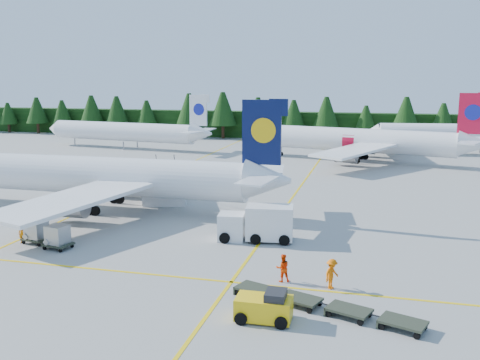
% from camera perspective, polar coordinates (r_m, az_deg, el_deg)
% --- Properties ---
extents(ground, '(320.00, 320.00, 0.00)m').
position_cam_1_polar(ground, '(43.73, -6.52, -7.25)').
color(ground, '#999994').
rests_on(ground, ground).
extents(taxi_stripe_a, '(0.25, 120.00, 0.01)m').
position_cam_1_polar(taxi_stripe_a, '(66.93, -11.67, -1.06)').
color(taxi_stripe_a, yellow).
rests_on(taxi_stripe_a, ground).
extents(taxi_stripe_b, '(0.25, 120.00, 0.01)m').
position_cam_1_polar(taxi_stripe_b, '(60.99, 5.50, -2.03)').
color(taxi_stripe_b, yellow).
rests_on(taxi_stripe_b, ground).
extents(taxi_stripe_cross, '(80.00, 0.25, 0.01)m').
position_cam_1_polar(taxi_stripe_cross, '(38.50, -9.73, -9.87)').
color(taxi_stripe_cross, yellow).
rests_on(taxi_stripe_cross, ground).
extents(treeline_hedge, '(220.00, 4.00, 6.00)m').
position_cam_1_polar(treeline_hedge, '(122.18, 7.27, 5.78)').
color(treeline_hedge, black).
rests_on(treeline_hedge, ground).
extents(airliner_navy, '(39.64, 32.65, 11.53)m').
position_cam_1_polar(airliner_navy, '(58.25, -16.19, 0.45)').
color(airliner_navy, white).
rests_on(airliner_navy, ground).
extents(airliner_red, '(38.50, 31.31, 11.38)m').
position_cam_1_polar(airliner_red, '(90.52, 11.39, 4.19)').
color(airliner_red, white).
rests_on(airliner_red, ground).
extents(airliner_far_left, '(36.24, 8.38, 10.58)m').
position_cam_1_polar(airliner_far_left, '(107.81, -12.90, 5.10)').
color(airliner_far_left, white).
rests_on(airliner_far_left, ground).
extents(airliner_far_right, '(39.45, 8.69, 11.50)m').
position_cam_1_polar(airliner_far_right, '(104.60, 23.16, 4.50)').
color(airliner_far_right, white).
rests_on(airliner_far_right, ground).
extents(airstairs, '(5.05, 6.86, 4.14)m').
position_cam_1_polar(airstairs, '(58.84, -7.95, -1.67)').
color(airstairs, white).
rests_on(airstairs, ground).
extents(service_truck, '(6.49, 3.05, 3.02)m').
position_cam_1_polar(service_truck, '(45.12, 1.72, -4.63)').
color(service_truck, white).
rests_on(service_truck, ground).
extents(baggage_tug, '(3.19, 1.75, 1.69)m').
position_cam_1_polar(baggage_tug, '(30.99, 2.70, -13.33)').
color(baggage_tug, yellow).
rests_on(baggage_tug, ground).
extents(dolly_train, '(11.62, 4.89, 0.14)m').
position_cam_1_polar(dolly_train, '(32.58, 8.94, -12.92)').
color(dolly_train, '#2E3325').
rests_on(dolly_train, ground).
extents(uld_pair, '(4.92, 2.88, 1.63)m').
position_cam_1_polar(uld_pair, '(46.49, -19.91, -5.33)').
color(uld_pair, '#2E3325').
rests_on(uld_pair, ground).
extents(crew_a, '(0.65, 0.43, 1.74)m').
position_cam_1_polar(crew_a, '(48.04, -22.22, -5.26)').
color(crew_a, orange).
rests_on(crew_a, ground).
extents(crew_b, '(1.14, 1.02, 1.92)m').
position_cam_1_polar(crew_b, '(36.49, 4.58, -9.33)').
color(crew_b, '#FF3D05').
rests_on(crew_b, ground).
extents(crew_c, '(0.89, 1.00, 2.01)m').
position_cam_1_polar(crew_c, '(35.68, 9.76, -9.86)').
color(crew_c, '#EF6505').
rests_on(crew_c, ground).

